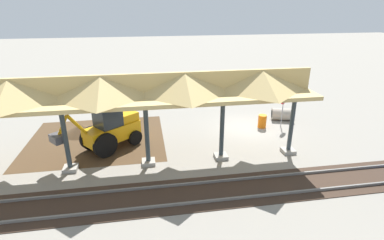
{
  "coord_description": "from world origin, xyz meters",
  "views": [
    {
      "loc": [
        6.95,
        18.03,
        8.07
      ],
      "look_at": [
        4.28,
        1.9,
        1.6
      ],
      "focal_mm": 28.0,
      "sensor_mm": 36.0,
      "label": 1
    }
  ],
  "objects_px": {
    "stop_sign": "(283,103)",
    "backhoe": "(110,128)",
    "concrete_pipe": "(283,114)",
    "traffic_barrel": "(262,121)"
  },
  "relations": [
    {
      "from": "stop_sign",
      "to": "concrete_pipe",
      "type": "distance_m",
      "value": 1.82
    },
    {
      "from": "backhoe",
      "to": "concrete_pipe",
      "type": "bearing_deg",
      "value": -167.74
    },
    {
      "from": "backhoe",
      "to": "traffic_barrel",
      "type": "height_order",
      "value": "backhoe"
    },
    {
      "from": "stop_sign",
      "to": "traffic_barrel",
      "type": "relative_size",
      "value": 2.64
    },
    {
      "from": "stop_sign",
      "to": "backhoe",
      "type": "height_order",
      "value": "backhoe"
    },
    {
      "from": "backhoe",
      "to": "traffic_barrel",
      "type": "xyz_separation_m",
      "value": [
        -9.95,
        -1.51,
        -0.82
      ]
    },
    {
      "from": "backhoe",
      "to": "traffic_barrel",
      "type": "bearing_deg",
      "value": -171.39
    },
    {
      "from": "stop_sign",
      "to": "concrete_pipe",
      "type": "relative_size",
      "value": 1.38
    },
    {
      "from": "stop_sign",
      "to": "backhoe",
      "type": "relative_size",
      "value": 0.51
    },
    {
      "from": "stop_sign",
      "to": "backhoe",
      "type": "distance_m",
      "value": 11.43
    }
  ]
}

